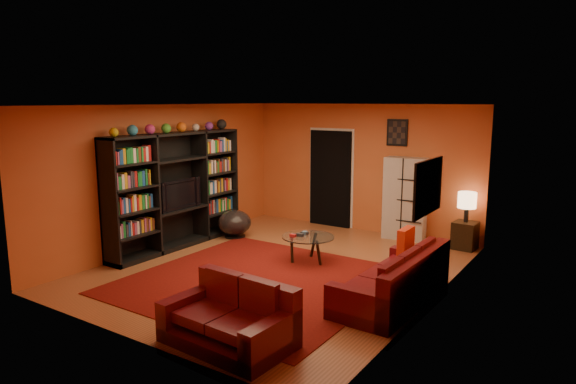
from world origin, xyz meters
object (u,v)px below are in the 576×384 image
Objects in this scene: sofa at (398,282)px; bowl_chair at (235,223)px; coffee_table at (308,239)px; side_table at (465,235)px; entertainment_unit at (177,190)px; tv at (177,194)px; loveseat at (233,318)px; storage_cabinet at (405,199)px; table_lamp at (467,201)px.

sofa reaches higher than bowl_chair.
coffee_table is 1.75× the size of side_table.
tv is at bearing -32.62° from entertainment_unit.
entertainment_unit reaches higher than loveseat.
storage_cabinet reaches higher than tv.
table_lamp is (4.49, 2.75, -0.16)m from entertainment_unit.
entertainment_unit is 1.40× the size of sofa.
coffee_table is (-1.90, 0.82, 0.11)m from sofa.
side_table is at bearing -7.89° from storage_cabinet.
entertainment_unit is 5.32m from side_table.
storage_cabinet is (0.80, 2.29, 0.40)m from coffee_table.
entertainment_unit is 4.49m from sofa.
table_lamp is at bearing 48.60° from coffee_table.
bowl_chair is at bearing 66.14° from entertainment_unit.
tv is 1.90× the size of side_table.
table_lamp is at bearing 22.72° from bowl_chair.
table_lamp is (4.44, 2.78, -0.10)m from tv.
storage_cabinet is 1.30m from side_table.
side_table is at bearing -9.41° from loveseat.
side_table is at bearing 48.60° from coffee_table.
bowl_chair is (-3.94, 1.38, 0.00)m from sofa.
entertainment_unit reaches higher than storage_cabinet.
coffee_table is at bearing -131.40° from table_lamp.
storage_cabinet reaches higher than side_table.
entertainment_unit reaches higher than tv.
table_lamp is at bearing 90.00° from side_table.
tv is 0.44× the size of sofa.
table_lamp reaches higher than side_table.
coffee_table is at bearing 158.28° from sofa.
storage_cabinet is 2.45× the size of bowl_chair.
loveseat is 5.24m from storage_cabinet.
entertainment_unit is 6.00× the size of side_table.
tv is 1.46× the size of bowl_chair.
storage_cabinet reaches higher than sofa.
entertainment_unit reaches higher than table_lamp.
side_table is at bearing -90.00° from table_lamp.
tv is at bearing -147.90° from side_table.
coffee_table is at bearing 11.43° from entertainment_unit.
tv reaches higher than coffee_table.
table_lamp is (1.98, 2.24, 0.49)m from coffee_table.
entertainment_unit is 5.48× the size of table_lamp.
sofa is (4.36, -0.28, -0.71)m from tv.
tv is 1.74× the size of table_lamp.
entertainment_unit reaches higher than side_table.
coffee_table is at bearing -77.63° from tv.
loveseat is 3.04m from coffee_table.
sofa is 3.91× the size of table_lamp.
sofa is at bearing -91.40° from table_lamp.
tv is at bearing -144.45° from storage_cabinet.
entertainment_unit is 3.43× the size of coffee_table.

